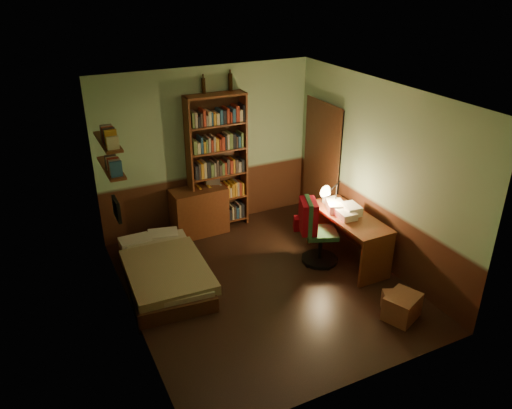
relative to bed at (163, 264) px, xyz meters
name	(u,v)px	position (x,y,z in m)	size (l,w,h in m)	color
floor	(264,285)	(1.19, -0.69, -0.28)	(3.50, 4.00, 0.02)	black
ceiling	(266,94)	(1.19, -0.69, 2.34)	(3.50, 4.00, 0.02)	silver
wall_back	(207,150)	(1.19, 1.32, 1.03)	(3.50, 0.02, 2.60)	#8DB189
wall_left	(124,227)	(-0.57, -0.69, 1.03)	(0.02, 4.00, 2.60)	#8DB189
wall_right	(377,174)	(2.95, -0.69, 1.03)	(0.02, 4.00, 2.60)	#8DB189
wall_front	(363,280)	(1.19, -2.70, 1.03)	(3.50, 0.02, 2.60)	#8DB189
doorway	(322,165)	(2.91, 0.61, 0.73)	(0.06, 0.90, 2.00)	black
door_trim	(321,165)	(2.88, 0.61, 0.73)	(0.02, 0.98, 2.08)	#3A2012
bed	(163,264)	(0.00, 0.00, 0.00)	(0.98, 1.84, 0.55)	#8A8E58
dresser	(199,211)	(0.92, 1.08, 0.11)	(0.86, 0.43, 0.77)	#5D2C16
mini_stereo	(213,180)	(1.22, 1.20, 0.56)	(0.22, 0.17, 0.12)	#B2B2B7
bookshelf	(217,164)	(1.30, 1.16, 0.83)	(0.95, 0.29, 2.21)	#5D2C16
bottle_left	(203,86)	(1.16, 1.27, 2.05)	(0.06, 0.06, 0.23)	black
bottle_right	(230,82)	(1.59, 1.27, 2.06)	(0.07, 0.07, 0.25)	black
desk	(348,238)	(2.57, -0.65, 0.09)	(0.56, 1.36, 0.73)	#5D2C16
paper_stack	(335,206)	(2.48, -0.41, 0.51)	(0.22, 0.30, 0.12)	silver
desk_lamp	(337,188)	(2.56, -0.31, 0.75)	(0.18, 0.18, 0.59)	black
office_chair	(321,234)	(2.19, -0.52, 0.18)	(0.45, 0.40, 0.91)	#275730
red_jacket	(320,198)	(2.01, -0.72, 0.87)	(0.22, 0.39, 0.47)	#A70A19
wall_shelf_lower	(111,168)	(-0.45, 0.41, 1.33)	(0.20, 0.90, 0.03)	#5D2C16
wall_shelf_upper	(108,142)	(-0.45, 0.41, 1.68)	(0.20, 0.90, 0.03)	#5D2C16
framed_picture	(117,209)	(-0.53, -0.09, 0.98)	(0.04, 0.32, 0.26)	black
cardboard_box_a	(402,307)	(2.39, -2.06, -0.11)	(0.42, 0.34, 0.32)	brown
cardboard_box_b	(398,304)	(2.41, -1.97, -0.14)	(0.37, 0.30, 0.26)	brown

